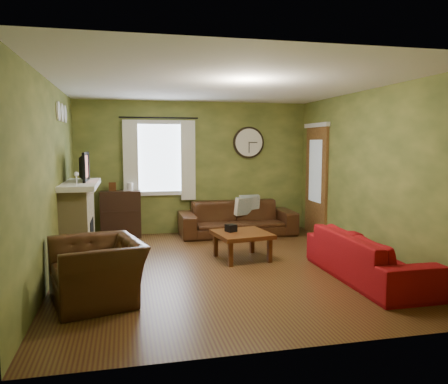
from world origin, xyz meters
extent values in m
cube|color=#4B2D16|center=(0.00, 0.00, 0.00)|extent=(4.60, 5.20, 0.00)
cube|color=white|center=(0.00, 0.00, 2.60)|extent=(4.60, 5.20, 0.00)
cube|color=olive|center=(-2.30, 0.00, 1.30)|extent=(0.00, 5.20, 2.60)
cube|color=olive|center=(2.30, 0.00, 1.30)|extent=(0.00, 5.20, 2.60)
cube|color=olive|center=(0.00, 2.60, 1.30)|extent=(4.60, 0.00, 2.60)
cube|color=olive|center=(0.00, -2.60, 1.30)|extent=(4.60, 0.00, 2.60)
cube|color=tan|center=(-2.10, 1.15, 0.55)|extent=(0.40, 1.40, 1.10)
cube|color=black|center=(-1.91, 1.15, 0.30)|extent=(0.04, 0.60, 0.55)
cube|color=white|center=(-2.07, 1.15, 1.14)|extent=(0.58, 1.60, 0.08)
imported|color=black|center=(-2.05, 1.30, 1.35)|extent=(0.08, 0.60, 0.35)
cube|color=#994C3F|center=(-1.97, 1.30, 1.41)|extent=(0.02, 0.62, 0.36)
cylinder|color=white|center=(-2.28, 0.80, 2.25)|extent=(0.28, 0.28, 0.03)
cylinder|color=white|center=(-2.28, 1.15, 2.25)|extent=(0.28, 0.28, 0.03)
cylinder|color=white|center=(-2.28, 1.50, 2.25)|extent=(0.28, 0.28, 0.03)
cylinder|color=black|center=(-0.70, 2.48, 2.27)|extent=(0.03, 0.03, 1.50)
cube|color=silver|center=(-1.25, 2.48, 1.45)|extent=(0.28, 0.04, 1.55)
cube|color=silver|center=(-0.15, 2.48, 1.45)|extent=(0.28, 0.04, 1.55)
cube|color=brown|center=(2.27, 1.85, 1.05)|extent=(0.05, 0.90, 2.10)
imported|color=#4B250E|center=(-1.40, 2.43, 0.96)|extent=(0.16, 0.21, 0.02)
imported|color=#351C0E|center=(0.76, 2.14, 0.33)|extent=(2.24, 0.88, 0.65)
cube|color=#96A097|center=(1.05, 2.32, 0.55)|extent=(0.41, 0.14, 0.40)
cube|color=#96A097|center=(0.91, 2.24, 0.55)|extent=(0.37, 0.23, 0.35)
imported|color=maroon|center=(1.74, -0.95, 0.31)|extent=(0.82, 2.10, 0.61)
imported|color=#351C0E|center=(-1.69, -1.00, 0.35)|extent=(1.18, 1.28, 0.70)
cube|color=black|center=(0.22, 0.46, 0.40)|extent=(0.19, 0.19, 0.11)
camera|label=1|loc=(-1.35, -6.00, 1.78)|focal=35.00mm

